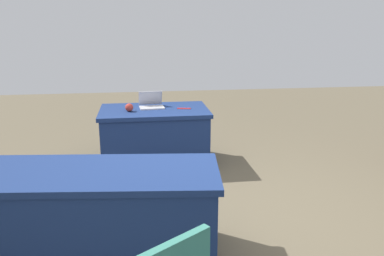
{
  "coord_description": "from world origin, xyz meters",
  "views": [
    {
      "loc": [
        0.66,
        3.32,
        1.84
      ],
      "look_at": [
        0.19,
        -0.05,
        0.9
      ],
      "focal_mm": 36.0,
      "sensor_mm": 36.0,
      "label": 1
    }
  ],
  "objects_px": {
    "scissors_red": "(184,108)",
    "laptop_silver": "(151,104)",
    "yarn_ball": "(129,107)",
    "table_foreground": "(155,136)",
    "table_mid_right": "(101,214)"
  },
  "relations": [
    {
      "from": "table_mid_right",
      "to": "yarn_ball",
      "type": "xyz_separation_m",
      "value": [
        -0.2,
        -2.03,
        0.42
      ]
    },
    {
      "from": "table_mid_right",
      "to": "scissors_red",
      "type": "bearing_deg",
      "value": -113.58
    },
    {
      "from": "table_foreground",
      "to": "scissors_red",
      "type": "height_order",
      "value": "scissors_red"
    },
    {
      "from": "table_foreground",
      "to": "scissors_red",
      "type": "distance_m",
      "value": 0.54
    },
    {
      "from": "laptop_silver",
      "to": "yarn_ball",
      "type": "xyz_separation_m",
      "value": [
        0.29,
        0.2,
        0.01
      ]
    },
    {
      "from": "scissors_red",
      "to": "laptop_silver",
      "type": "bearing_deg",
      "value": 172.13
    },
    {
      "from": "table_mid_right",
      "to": "laptop_silver",
      "type": "relative_size",
      "value": 5.68
    },
    {
      "from": "table_mid_right",
      "to": "laptop_silver",
      "type": "distance_m",
      "value": 2.32
    },
    {
      "from": "scissors_red",
      "to": "yarn_ball",
      "type": "bearing_deg",
      "value": -164.09
    },
    {
      "from": "table_foreground",
      "to": "yarn_ball",
      "type": "height_order",
      "value": "yarn_ball"
    },
    {
      "from": "scissors_red",
      "to": "table_foreground",
      "type": "bearing_deg",
      "value": -174.45
    },
    {
      "from": "table_mid_right",
      "to": "yarn_ball",
      "type": "bearing_deg",
      "value": -95.64
    },
    {
      "from": "laptop_silver",
      "to": "scissors_red",
      "type": "bearing_deg",
      "value": 156.14
    },
    {
      "from": "table_foreground",
      "to": "table_mid_right",
      "type": "distance_m",
      "value": 2.18
    },
    {
      "from": "laptop_silver",
      "to": "scissors_red",
      "type": "relative_size",
      "value": 1.89
    }
  ]
}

